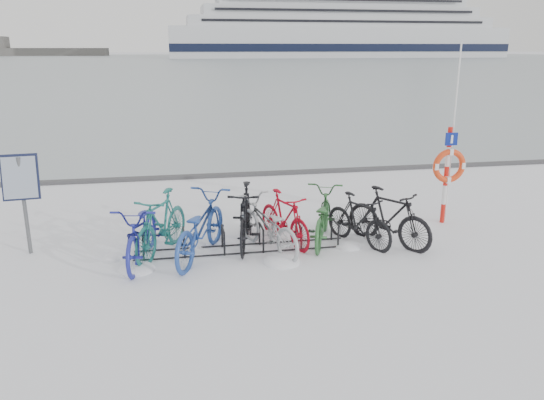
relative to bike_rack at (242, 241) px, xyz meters
name	(u,v)px	position (x,y,z in m)	size (l,w,h in m)	color
ground	(243,250)	(0.00, 0.00, -0.18)	(900.00, 900.00, 0.00)	white
ice_sheet	(174,60)	(0.00, 155.00, -0.17)	(400.00, 298.00, 0.02)	#9BA7AF
quay_edge	(216,176)	(0.00, 5.90, -0.13)	(400.00, 0.25, 0.10)	#3F3F42
bike_rack	(242,241)	(0.00, 0.00, 0.00)	(4.00, 0.48, 0.46)	black
info_board	(21,183)	(-3.88, 0.53, 1.16)	(0.64, 0.29, 1.86)	#595B5E
lifebuoy_station	(449,166)	(4.49, 0.76, 1.09)	(0.73, 0.22, 3.78)	red
cruise_ferry	(337,26)	(61.05, 191.47, 11.14)	(126.51, 23.89, 41.57)	silver
bike_0	(142,230)	(-1.80, -0.14, 0.38)	(0.75, 2.15, 1.13)	navy
bike_1	(161,222)	(-1.47, 0.11, 0.42)	(0.56, 1.98, 1.19)	#1C6661
bike_2	(200,225)	(-0.79, -0.16, 0.41)	(0.78, 2.24, 1.18)	#244596
bike_3	(245,215)	(0.10, 0.26, 0.42)	(0.56, 2.00, 1.20)	black
bike_4	(267,224)	(0.46, -0.10, 0.34)	(0.69, 1.97, 1.04)	#9EA2A5
bike_5	(285,217)	(0.86, 0.25, 0.34)	(0.49, 1.74, 1.05)	#AC0718
bike_6	(322,215)	(1.60, 0.23, 0.35)	(0.70, 2.02, 1.06)	#2B602F
bike_7	(359,218)	(2.25, -0.07, 0.33)	(0.48, 1.69, 1.01)	black
bike_8	(389,216)	(2.80, -0.20, 0.39)	(0.53, 1.89, 1.14)	black
snow_drifts	(255,254)	(0.19, -0.23, -0.18)	(5.45, 2.05, 0.23)	white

